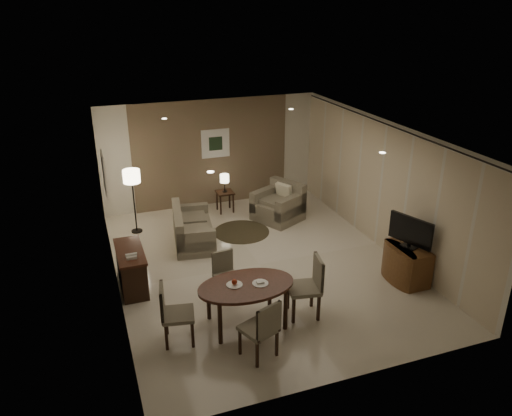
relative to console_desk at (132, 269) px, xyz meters
name	(u,v)px	position (x,y,z in m)	size (l,w,h in m)	color
room_shell	(253,195)	(2.49, 0.40, 0.98)	(5.50, 7.00, 2.70)	beige
taupe_accent	(212,153)	(2.49, 3.48, 0.98)	(3.96, 0.03, 2.70)	brown
curtain_wall	(381,187)	(5.17, 0.00, 0.95)	(0.08, 6.70, 2.58)	beige
curtain_rod	(387,124)	(5.17, 0.00, 2.27)	(0.03, 0.03, 6.80)	black
art_back_frame	(215,143)	(2.59, 3.46, 1.23)	(0.72, 0.03, 0.72)	silver
art_back_canvas	(216,144)	(2.59, 3.44, 1.23)	(0.34, 0.01, 0.34)	black
art_left_frame	(104,174)	(-0.23, 1.20, 1.48)	(0.03, 0.60, 0.80)	silver
art_left_canvas	(105,174)	(-0.21, 1.20, 1.48)	(0.01, 0.46, 0.64)	gray
downlight_nl	(210,172)	(1.09, -1.80, 2.31)	(0.10, 0.10, 0.01)	white
downlight_nr	(382,153)	(3.89, -1.80, 2.31)	(0.10, 0.10, 0.01)	white
downlight_fl	(164,119)	(1.09, 1.80, 2.31)	(0.10, 0.10, 0.01)	white
downlight_fr	(291,109)	(3.89, 1.80, 2.31)	(0.10, 0.10, 0.01)	white
console_desk	(132,269)	(0.00, 0.00, 0.00)	(0.48, 1.20, 0.75)	#4D2218
telephone	(131,256)	(0.00, -0.30, 0.43)	(0.20, 0.14, 0.09)	white
tv_cabinet	(407,264)	(4.89, -1.50, -0.03)	(0.48, 0.90, 0.70)	brown
flat_tv	(411,231)	(4.87, -1.50, 0.65)	(0.06, 0.88, 0.60)	black
dining_table	(246,304)	(1.61, -1.79, -0.01)	(1.57, 0.98, 0.74)	#4D2218
chair_near	(258,328)	(1.52, -2.59, 0.11)	(0.47, 0.47, 0.97)	gray
chair_far	(227,277)	(1.54, -0.93, 0.04)	(0.41, 0.41, 0.84)	gray
chair_left	(178,314)	(0.49, -1.85, 0.12)	(0.48, 0.48, 0.98)	gray
chair_right	(303,287)	(2.58, -1.86, 0.15)	(0.51, 0.51, 1.05)	gray
plate_a	(234,285)	(1.43, -1.74, 0.37)	(0.26, 0.26, 0.02)	white
plate_b	(260,283)	(1.83, -1.84, 0.37)	(0.26, 0.26, 0.02)	white
fruit_apple	(234,282)	(1.43, -1.74, 0.42)	(0.09, 0.09, 0.09)	#9D2912
napkin	(260,282)	(1.83, -1.84, 0.39)	(0.12, 0.08, 0.03)	white
round_rug	(242,232)	(2.63, 1.56, -0.37)	(1.27, 1.27, 0.01)	#413724
sofa	(193,226)	(1.49, 1.44, 0.01)	(0.81, 1.62, 0.76)	gray
armchair	(278,202)	(3.67, 1.93, 0.07)	(1.00, 0.94, 0.89)	gray
side_table	(225,201)	(2.63, 2.86, -0.11)	(0.41, 0.41, 0.52)	black
table_lamp	(225,182)	(2.63, 2.86, 0.40)	(0.22, 0.22, 0.50)	#FFEAC1
floor_lamp	(134,202)	(0.38, 2.40, 0.37)	(0.37, 0.37, 1.48)	#FFE5B7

